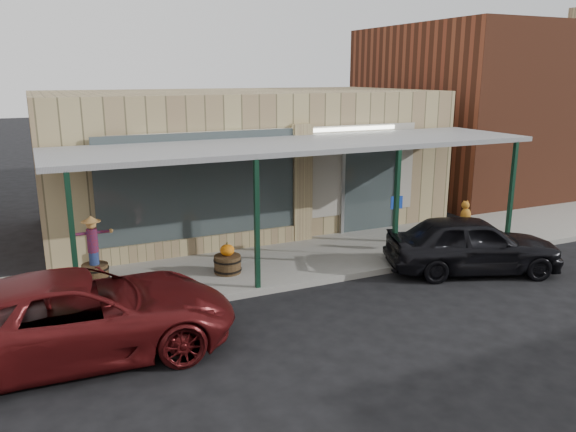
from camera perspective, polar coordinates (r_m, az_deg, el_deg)
name	(u,v)px	position (r m, az deg, el deg)	size (l,w,h in m)	color
ground	(381,316)	(11.57, 9.42, -10.02)	(120.00, 120.00, 0.00)	black
sidewalk	(302,260)	(14.44, 1.44, -4.50)	(40.00, 3.20, 0.15)	gray
storefront	(240,158)	(18.07, -4.92, 5.86)	(12.00, 6.25, 4.20)	tan
awning	(304,146)	(13.75, 1.59, 7.11)	(12.00, 3.00, 3.04)	gray
block_buildings_near	(284,102)	(19.62, -0.45, 11.49)	(61.00, 8.00, 8.00)	brown
barrel_scarecrow	(94,259)	(13.41, -19.10, -4.17)	(0.92, 0.69, 1.52)	#4B361E
barrel_pumpkin	(228,262)	(13.33, -6.16, -4.66)	(0.65, 0.65, 0.75)	#4B361E
handicap_sign	(396,218)	(14.49, 10.90, -0.19)	(0.33, 0.06, 1.58)	gray
parked_sedan	(472,244)	(14.35, 18.22, -2.72)	(4.46, 3.01, 1.55)	black
car_maroon	(80,316)	(10.31, -20.37, -9.46)	(2.43, 5.27, 1.46)	#551112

